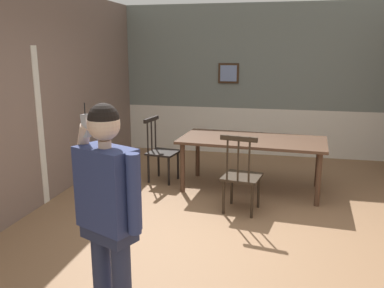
{
  "coord_description": "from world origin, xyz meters",
  "views": [
    {
      "loc": [
        0.53,
        -4.25,
        2.07
      ],
      "look_at": [
        -0.24,
        -0.78,
        1.22
      ],
      "focal_mm": 37.75,
      "sensor_mm": 36.0,
      "label": 1
    }
  ],
  "objects": [
    {
      "name": "ground_plane",
      "position": [
        0.0,
        0.0,
        0.0
      ],
      "size": [
        8.09,
        8.09,
        0.0
      ],
      "primitive_type": "plane",
      "color": "#846042"
    },
    {
      "name": "chair_by_doorway",
      "position": [
        -1.29,
        1.65,
        0.49
      ],
      "size": [
        0.5,
        0.5,
        1.01
      ],
      "rotation": [
        0.0,
        0.0,
        4.55
      ],
      "color": "black",
      "rests_on": "ground_plane"
    },
    {
      "name": "room_left_partition",
      "position": [
        -2.62,
        0.0,
        1.44
      ],
      "size": [
        0.13,
        7.36,
        2.88
      ],
      "color": "#756056",
      "rests_on": "ground_plane"
    },
    {
      "name": "chair_near_window",
      "position": [
        0.08,
        0.65,
        0.49
      ],
      "size": [
        0.53,
        0.53,
        1.04
      ],
      "rotation": [
        0.0,
        0.0,
        -0.16
      ],
      "color": "#2D2319",
      "rests_on": "ground_plane"
    },
    {
      "name": "dining_table",
      "position": [
        0.14,
        1.54,
        0.7
      ],
      "size": [
        2.16,
        1.15,
        0.78
      ],
      "rotation": [
        0.0,
        0.0,
        -0.07
      ],
      "color": "#4C3323",
      "rests_on": "ground_plane"
    },
    {
      "name": "room_back_partition",
      "position": [
        -0.0,
        3.68,
        1.39
      ],
      "size": [
        5.23,
        0.17,
        2.88
      ],
      "color": "slate",
      "rests_on": "ground_plane"
    },
    {
      "name": "person_figure",
      "position": [
        -0.62,
        -1.78,
        1.0
      ],
      "size": [
        0.55,
        0.39,
        1.71
      ],
      "rotation": [
        0.0,
        0.0,
        2.72
      ],
      "color": "#282E49",
      "rests_on": "ground_plane"
    }
  ]
}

